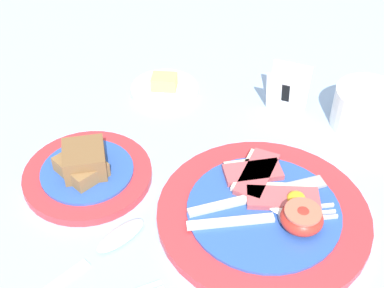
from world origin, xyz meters
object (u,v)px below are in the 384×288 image
sugar_cup (367,107)px  teaspoon_near_cup (103,249)px  breakfast_plate (267,211)px  bread_plate (86,171)px  butter_dish (165,88)px  number_card (288,90)px

sugar_cup → teaspoon_near_cup: size_ratio=0.55×
breakfast_plate → bread_plate: bread_plate is taller
breakfast_plate → butter_dish: bearing=134.5°
breakfast_plate → number_card: 0.23m
breakfast_plate → bread_plate: (-0.25, -0.01, 0.00)m
butter_dish → teaspoon_near_cup: 0.33m
bread_plate → butter_dish: bearing=81.5°
breakfast_plate → sugar_cup: size_ratio=2.71×
bread_plate → number_card: size_ratio=2.37×
bread_plate → number_card: bearing=45.4°
breakfast_plate → teaspoon_near_cup: size_ratio=1.49×
breakfast_plate → number_card: (-0.02, 0.23, 0.03)m
butter_dish → breakfast_plate: bearing=-45.5°
butter_dish → teaspoon_near_cup: size_ratio=0.61×
butter_dish → number_card: size_ratio=1.50×
number_card → butter_dish: bearing=-171.9°
bread_plate → sugar_cup: bearing=33.6°
sugar_cup → teaspoon_near_cup: (-0.28, -0.34, -0.03)m
sugar_cup → butter_dish: sugar_cup is taller
teaspoon_near_cup → sugar_cup: bearing=-11.9°
butter_dish → number_card: (0.20, 0.01, 0.03)m
sugar_cup → number_card: (-0.12, 0.00, 0.00)m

